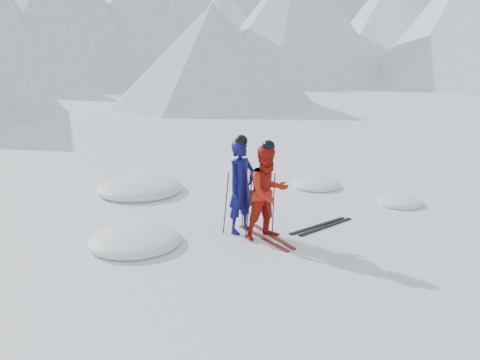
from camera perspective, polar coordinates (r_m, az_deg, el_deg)
ground at (r=11.74m, az=6.86°, el=-4.59°), size 160.00×160.00×0.00m
mountain_range at (r=45.21m, az=-22.14°, el=17.50°), size 106.15×62.94×15.53m
skier_blue at (r=10.70m, az=0.17°, el=-0.78°), size 0.80×0.60×2.01m
skier_red at (r=10.39m, az=3.16°, el=-1.42°), size 1.05×0.87×1.96m
pole_blue_left at (r=10.73m, az=-1.59°, el=-2.61°), size 0.13×0.09×1.34m
pole_blue_right at (r=11.13m, az=0.36°, el=-1.95°), size 0.13×0.08×1.34m
pole_red_left at (r=10.48m, az=0.99°, el=-3.12°), size 0.13×0.10×1.30m
pole_red_right at (r=10.79m, az=3.79°, el=-2.62°), size 0.13×0.09×1.30m
ski_worn_left at (r=10.63m, az=2.60°, el=-6.53°), size 0.28×1.70×0.03m
ski_worn_right at (r=10.78m, az=3.56°, el=-6.23°), size 0.39×1.69×0.03m
ski_loose_a at (r=11.44m, az=8.72°, el=-5.10°), size 1.70×0.09×0.03m
ski_loose_b at (r=11.42m, az=9.62°, el=-5.19°), size 1.70×0.14×0.03m
snow_lumps at (r=13.00m, az=-7.36°, el=-2.65°), size 7.99×6.87×0.52m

